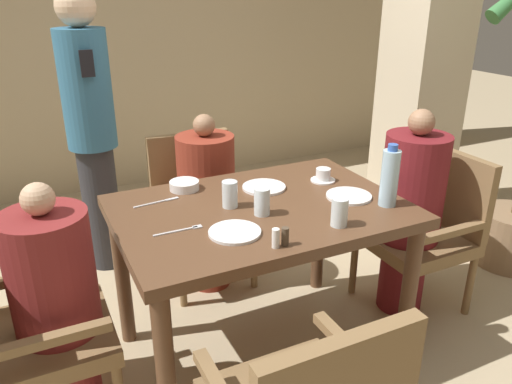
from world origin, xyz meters
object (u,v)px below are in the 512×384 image
object	(u,v)px
plate_main_right	(235,232)
plate_main_left	(264,187)
teacup_with_saucer	(323,176)
chair_right_side	(427,225)
diner_in_right_chair	(410,212)
bowl_small	(184,185)
diner_in_left_chair	(57,305)
standing_host	(91,128)
diner_in_far_chair	(207,202)
glass_tall_near	(230,194)
water_bottle	(390,177)
glass_tall_mid	(339,212)
glass_tall_far	(262,202)
chair_far_side	(199,203)
plate_dessert_center	(349,196)
chair_left_side	(21,328)

from	to	relation	value
plate_main_right	plate_main_left	bearing A→B (deg)	49.75
teacup_with_saucer	chair_right_side	bearing A→B (deg)	-12.87
diner_in_right_chair	bowl_small	size ratio (longest dim) A/B	8.09
diner_in_left_chair	standing_host	size ratio (longest dim) A/B	0.62
diner_in_left_chair	plate_main_right	world-z (taller)	diner_in_left_chair
plate_main_left	teacup_with_saucer	world-z (taller)	teacup_with_saucer
diner_in_far_chair	plate_main_left	distance (m)	0.57
chair_right_side	standing_host	distance (m)	1.97
diner_in_left_chair	glass_tall_near	distance (m)	0.81
diner_in_far_chair	chair_right_side	size ratio (longest dim) A/B	1.21
water_bottle	teacup_with_saucer	bearing A→B (deg)	104.50
glass_tall_mid	plate_main_right	bearing A→B (deg)	164.06
plate_main_left	glass_tall_far	xyz separation A→B (m)	(-0.14, -0.25, 0.05)
chair_far_side	bowl_small	xyz separation A→B (m)	(-0.24, -0.49, 0.33)
standing_host	diner_in_right_chair	bearing A→B (deg)	-40.71
diner_in_far_chair	glass_tall_far	xyz separation A→B (m)	(-0.03, -0.76, 0.31)
standing_host	plate_dessert_center	world-z (taller)	standing_host
bowl_small	glass_tall_mid	world-z (taller)	glass_tall_mid
water_bottle	standing_host	bearing A→B (deg)	125.66
chair_far_side	plate_main_left	distance (m)	0.72
chair_right_side	water_bottle	bearing A→B (deg)	-155.59
chair_right_side	water_bottle	size ratio (longest dim) A/B	3.12
diner_in_far_chair	plate_main_right	size ratio (longest dim) A/B	5.06
diner_in_left_chair	diner_in_far_chair	world-z (taller)	diner_in_far_chair
diner_in_left_chair	glass_tall_mid	size ratio (longest dim) A/B	8.87
diner_in_far_chair	glass_tall_mid	world-z (taller)	diner_in_far_chair
chair_right_side	plate_main_left	bearing A→B (deg)	168.92
diner_in_far_chair	plate_main_right	distance (m)	0.93
glass_tall_far	glass_tall_near	bearing A→B (deg)	124.54
standing_host	water_bottle	bearing A→B (deg)	-54.34
diner_in_right_chair	water_bottle	distance (m)	0.54
diner_in_far_chair	plate_main_left	xyz separation A→B (m)	(0.11, -0.50, 0.25)
standing_host	glass_tall_mid	world-z (taller)	standing_host
plate_main_right	glass_tall_far	distance (m)	0.21
plate_main_left	bowl_small	distance (m)	0.37
diner_in_left_chair	glass_tall_far	world-z (taller)	diner_in_left_chair
plate_main_left	water_bottle	size ratio (longest dim) A/B	0.74
teacup_with_saucer	glass_tall_mid	distance (m)	0.49
diner_in_far_chair	plate_dessert_center	world-z (taller)	diner_in_far_chair
diner_in_left_chair	bowl_small	bearing A→B (deg)	27.37
standing_host	glass_tall_far	world-z (taller)	standing_host
plate_dessert_center	glass_tall_near	bearing A→B (deg)	165.21
glass_tall_near	glass_tall_mid	size ratio (longest dim) A/B	1.00
water_bottle	glass_tall_far	bearing A→B (deg)	164.37
standing_host	glass_tall_far	size ratio (longest dim) A/B	14.33
plate_main_left	water_bottle	world-z (taller)	water_bottle
teacup_with_saucer	glass_tall_near	world-z (taller)	glass_tall_near
plate_main_left	glass_tall_near	xyz separation A→B (m)	(-0.23, -0.12, 0.05)
diner_in_right_chair	chair_left_side	bearing A→B (deg)	-180.00
diner_in_far_chair	glass_tall_near	bearing A→B (deg)	-100.86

